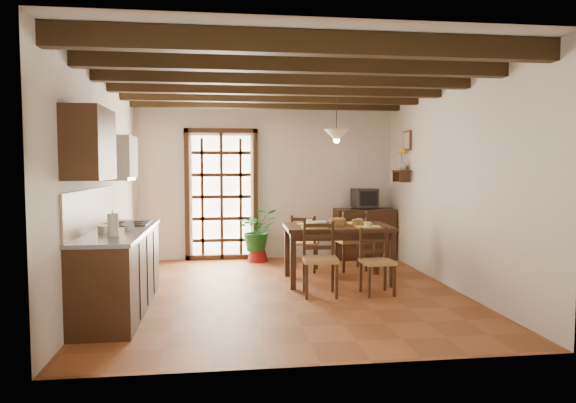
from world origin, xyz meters
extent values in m
plane|color=brown|center=(0.00, 0.00, 0.00)|extent=(5.00, 5.00, 0.00)
cube|color=silver|center=(0.00, 2.50, 1.40)|extent=(4.50, 0.02, 2.80)
cube|color=silver|center=(0.00, -2.50, 1.40)|extent=(4.50, 0.02, 2.80)
cube|color=silver|center=(-2.25, 0.00, 1.40)|extent=(0.02, 5.00, 2.80)
cube|color=silver|center=(2.25, 0.00, 1.40)|extent=(0.02, 5.00, 2.80)
cube|color=white|center=(0.00, 0.00, 2.80)|extent=(4.50, 5.00, 0.02)
cube|color=black|center=(0.00, -2.10, 2.69)|extent=(4.50, 0.14, 0.20)
cube|color=black|center=(0.00, -1.26, 2.69)|extent=(4.50, 0.14, 0.20)
cube|color=black|center=(0.00, -0.42, 2.69)|extent=(4.50, 0.14, 0.20)
cube|color=black|center=(0.00, 0.42, 2.69)|extent=(4.50, 0.14, 0.20)
cube|color=black|center=(0.00, 1.26, 2.69)|extent=(4.50, 0.14, 0.20)
cube|color=black|center=(0.00, 2.10, 2.69)|extent=(4.50, 0.14, 0.20)
cube|color=white|center=(-0.80, 2.49, 1.10)|extent=(1.01, 0.02, 2.11)
cube|color=#321D10|center=(-0.80, 2.44, 2.24)|extent=(1.26, 0.10, 0.08)
cube|color=#321D10|center=(-1.39, 2.44, 1.10)|extent=(0.08, 0.10, 2.28)
cube|color=#321D10|center=(-0.21, 2.44, 1.10)|extent=(0.08, 0.10, 2.28)
cube|color=#321D10|center=(-0.80, 2.42, 1.10)|extent=(1.01, 0.03, 2.02)
cube|color=#321D10|center=(-1.95, -0.60, 0.44)|extent=(0.60, 2.20, 0.88)
cube|color=slate|center=(-1.95, -0.60, 0.90)|extent=(0.64, 2.25, 0.04)
cube|color=tan|center=(-2.23, -0.60, 1.13)|extent=(0.02, 2.20, 0.50)
cube|color=#321D10|center=(-2.08, -1.30, 1.85)|extent=(0.35, 0.80, 0.70)
cube|color=white|center=(-2.05, -0.05, 1.75)|extent=(0.38, 0.60, 0.50)
cube|color=silver|center=(-2.05, -0.05, 1.48)|extent=(0.32, 0.55, 0.04)
cube|color=black|center=(-1.95, -0.05, 0.93)|extent=(0.50, 0.55, 0.02)
cylinder|color=white|center=(-1.90, -1.15, 1.03)|extent=(0.11, 0.11, 0.24)
cylinder|color=silver|center=(-2.05, -0.85, 0.95)|extent=(0.14, 0.14, 0.10)
cube|color=#361E11|center=(0.82, 0.50, 0.77)|extent=(1.51, 1.00, 0.05)
cube|color=#361E11|center=(0.82, 0.50, 0.70)|extent=(1.36, 0.90, 0.11)
cube|color=#361E11|center=(1.51, 0.89, 0.37)|extent=(0.08, 0.08, 0.75)
cube|color=#361E11|center=(0.16, 0.94, 0.37)|extent=(0.08, 0.08, 0.75)
cube|color=#361E11|center=(1.48, 0.07, 0.37)|extent=(0.08, 0.08, 0.75)
cube|color=#361E11|center=(0.13, 0.11, 0.37)|extent=(0.08, 0.08, 0.75)
cube|color=#B27E4C|center=(0.42, -0.25, 0.46)|extent=(0.46, 0.44, 0.05)
cube|color=#321D10|center=(0.44, -0.08, 0.70)|extent=(0.43, 0.07, 0.47)
cube|color=#321D10|center=(0.42, -0.25, 0.23)|extent=(0.44, 0.42, 0.46)
cube|color=#B27E4C|center=(1.16, -0.28, 0.42)|extent=(0.41, 0.40, 0.05)
cube|color=#321D10|center=(1.15, -0.12, 0.63)|extent=(0.39, 0.06, 0.43)
cube|color=#321D10|center=(1.16, -0.28, 0.21)|extent=(0.39, 0.37, 0.42)
cube|color=#B27E4C|center=(0.48, 1.28, 0.44)|extent=(0.50, 0.49, 0.05)
cube|color=#321D10|center=(0.43, 1.13, 0.66)|extent=(0.40, 0.15, 0.45)
cube|color=#321D10|center=(0.48, 1.28, 0.22)|extent=(0.48, 0.46, 0.44)
cube|color=#B27E4C|center=(1.21, 1.26, 0.47)|extent=(0.48, 0.46, 0.05)
cube|color=#321D10|center=(1.23, 1.08, 0.71)|extent=(0.44, 0.08, 0.48)
cube|color=#321D10|center=(1.21, 1.26, 0.23)|extent=(0.46, 0.44, 0.47)
cube|color=yellow|center=(0.45, 0.27, 0.85)|extent=(0.34, 0.25, 0.01)
cube|color=yellow|center=(1.19, 0.27, 0.85)|extent=(0.34, 0.25, 0.01)
cube|color=yellow|center=(0.45, 0.73, 0.85)|extent=(0.34, 0.25, 0.01)
cube|color=yellow|center=(1.19, 0.73, 0.85)|extent=(0.34, 0.25, 0.01)
cylinder|color=olive|center=(0.82, 0.50, 0.89)|extent=(0.23, 0.23, 0.09)
imported|color=white|center=(0.56, 0.56, 0.83)|extent=(0.26, 0.26, 0.05)
cube|color=#321D10|center=(1.70, 2.23, 0.44)|extent=(1.04, 0.47, 0.88)
cube|color=black|center=(1.70, 2.23, 1.07)|extent=(0.44, 0.41, 0.34)
cube|color=black|center=(1.70, 2.05, 1.07)|extent=(0.32, 0.07, 0.25)
cube|color=white|center=(1.50, 2.48, 1.75)|extent=(0.25, 0.03, 0.32)
cone|color=maroon|center=(-0.20, 2.18, 0.11)|extent=(0.35, 0.35, 0.22)
imported|color=#144C19|center=(-0.20, 2.18, 0.57)|extent=(1.97, 1.78, 1.90)
cube|color=#321D10|center=(2.14, 1.60, 1.55)|extent=(0.20, 0.42, 0.03)
cube|color=#321D10|center=(2.14, 1.43, 1.46)|extent=(0.18, 0.03, 0.18)
cube|color=#321D10|center=(2.14, 1.77, 1.46)|extent=(0.18, 0.03, 0.18)
imported|color=#B2BFB2|center=(2.14, 1.60, 1.65)|extent=(0.15, 0.15, 0.15)
sphere|color=yellow|center=(2.14, 1.60, 1.86)|extent=(0.14, 0.14, 0.14)
cylinder|color=#144C19|center=(2.14, 1.60, 1.71)|extent=(0.01, 0.01, 0.28)
cube|color=brown|center=(2.23, 1.60, 2.05)|extent=(0.03, 0.32, 0.32)
cube|color=#C3B292|center=(2.21, 1.60, 2.05)|extent=(0.01, 0.26, 0.26)
cylinder|color=black|center=(0.82, 0.60, 2.45)|extent=(0.01, 0.01, 0.70)
cone|color=#FDF8CC|center=(0.82, 0.60, 2.08)|extent=(0.36, 0.36, 0.14)
sphere|color=#FFD88C|center=(0.82, 0.60, 2.00)|extent=(0.09, 0.09, 0.09)
camera|label=1|loc=(-0.80, -6.53, 1.64)|focal=32.00mm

